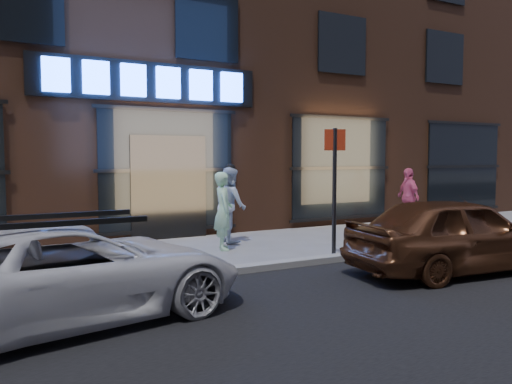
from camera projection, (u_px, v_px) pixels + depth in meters
ground at (245, 272)px, 8.23m from camera, size 90.00×90.00×0.00m
curb at (245, 269)px, 8.23m from camera, size 60.00×0.25×0.12m
storefront_building at (124, 48)px, 14.90m from camera, size 30.20×8.28×10.30m
man_bowtie at (223, 211)px, 10.22m from camera, size 0.53×0.67×1.60m
man_cap at (230, 205)px, 11.13m from camera, size 0.69×0.86×1.69m
passerby at (408, 197)px, 13.75m from camera, size 0.59×1.01×1.61m
white_suv at (70, 272)px, 5.75m from camera, size 4.41×2.62×1.15m
gold_sedan at (456, 234)px, 8.18m from camera, size 3.87×1.86×1.28m
sign_post at (334, 181)px, 9.18m from camera, size 0.37×0.19×2.43m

